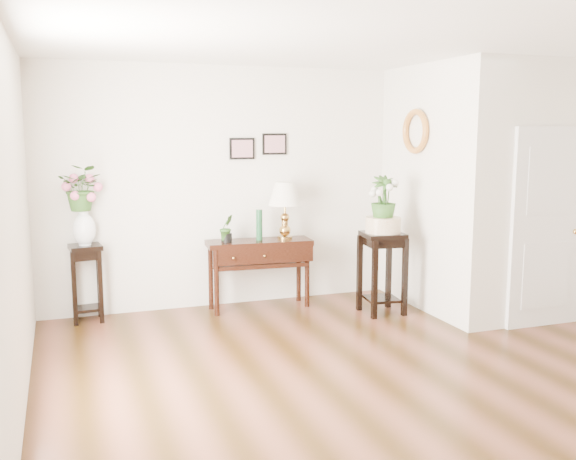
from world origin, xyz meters
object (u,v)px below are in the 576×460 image
console_table (259,274)px  plant_stand_a (87,283)px  table_lamp (285,209)px  plant_stand_b (382,273)px

console_table → plant_stand_a: size_ratio=1.43×
table_lamp → plant_stand_a: (-2.23, 0.13, -0.73)m
console_table → plant_stand_a: 1.92m
console_table → table_lamp: size_ratio=1.79×
plant_stand_a → plant_stand_b: bearing=-14.1°
console_table → plant_stand_a: plant_stand_a is taller
table_lamp → plant_stand_a: bearing=176.7°
console_table → table_lamp: bearing=4.4°
plant_stand_a → plant_stand_b: 3.26m
console_table → plant_stand_b: bearing=-23.7°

